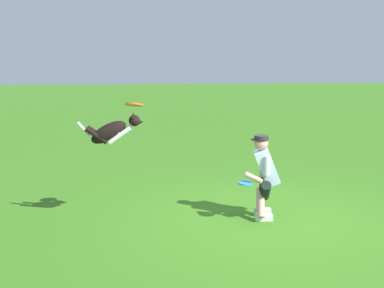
{
  "coord_description": "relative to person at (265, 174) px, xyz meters",
  "views": [
    {
      "loc": [
        1.83,
        7.19,
        2.59
      ],
      "look_at": [
        1.15,
        -0.19,
        1.18
      ],
      "focal_mm": 47.25,
      "sensor_mm": 36.0,
      "label": 1
    }
  ],
  "objects": [
    {
      "name": "frisbee_held",
      "position": [
        0.34,
        0.19,
        -0.09
      ],
      "size": [
        0.28,
        0.28,
        0.05
      ],
      "primitive_type": "cylinder",
      "rotation": [
        -0.06,
        0.05,
        1.81
      ],
      "color": "#2A83E7",
      "rests_on": "person"
    },
    {
      "name": "dog",
      "position": [
        2.29,
        -0.04,
        0.69
      ],
      "size": [
        0.98,
        0.27,
        0.52
      ],
      "rotation": [
        0.0,
        0.0,
        3.1
      ],
      "color": "black"
    },
    {
      "name": "ground_plane",
      "position": [
        -0.03,
        0.17,
        -0.7
      ],
      "size": [
        60.0,
        60.0,
        0.0
      ],
      "primitive_type": "plane",
      "color": "#38711C"
    },
    {
      "name": "person",
      "position": [
        0.0,
        0.0,
        0.0
      ],
      "size": [
        0.63,
        0.66,
        1.29
      ],
      "rotation": [
        0.0,
        0.0,
        -0.15
      ],
      "color": "silver",
      "rests_on": "ground_plane"
    },
    {
      "name": "frisbee_flying",
      "position": [
        1.96,
        -0.03,
        1.08
      ],
      "size": [
        0.36,
        0.36,
        0.11
      ],
      "primitive_type": "cylinder",
      "rotation": [
        0.21,
        0.14,
        5.38
      ],
      "color": "#F45A19"
    }
  ]
}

